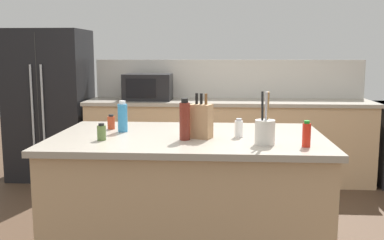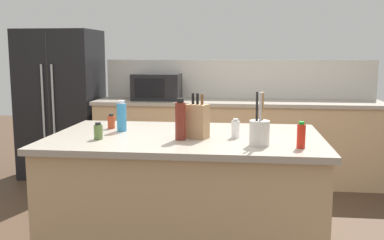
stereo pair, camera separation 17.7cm
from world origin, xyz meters
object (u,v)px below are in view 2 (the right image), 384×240
object	(u,v)px
dish_soap_bottle	(122,117)
spice_jar_oregano	(98,132)
vinegar_bottle	(180,120)
hot_sauce_bottle	(301,136)
microwave	(157,87)
knife_block	(197,121)
refrigerator	(62,103)
salt_shaker	(235,129)
utensil_crock	(259,132)
spice_jar_paprika	(111,122)

from	to	relation	value
dish_soap_bottle	spice_jar_oregano	xyz separation A→B (m)	(-0.07, -0.31, -0.05)
vinegar_bottle	hot_sauce_bottle	bearing A→B (deg)	-12.78
microwave	dish_soap_bottle	size ratio (longest dim) A/B	2.50
hot_sauce_bottle	microwave	bearing A→B (deg)	118.06
knife_block	hot_sauce_bottle	bearing A→B (deg)	-0.07
refrigerator	knife_block	xyz separation A→B (m)	(1.91, -2.34, 0.18)
microwave	salt_shaker	size ratio (longest dim) A/B	4.39
refrigerator	salt_shaker	xyz separation A→B (m)	(2.15, -2.30, 0.12)
hot_sauce_bottle	knife_block	bearing A→B (deg)	159.53
utensil_crock	spice_jar_oregano	bearing A→B (deg)	175.82
microwave	knife_block	world-z (taller)	microwave
utensil_crock	spice_jar_oregano	world-z (taller)	utensil_crock
spice_jar_paprika	salt_shaker	world-z (taller)	salt_shaker
microwave	dish_soap_bottle	world-z (taller)	microwave
refrigerator	vinegar_bottle	size ratio (longest dim) A/B	6.61
refrigerator	vinegar_bottle	xyz separation A→B (m)	(1.81, -2.41, 0.19)
microwave	knife_block	bearing A→B (deg)	-72.56
spice_jar_paprika	hot_sauce_bottle	bearing A→B (deg)	-22.50
salt_shaker	hot_sauce_bottle	world-z (taller)	hot_sauce_bottle
spice_jar_oregano	spice_jar_paprika	bearing A→B (deg)	95.49
microwave	salt_shaker	xyz separation A→B (m)	(0.96, -2.25, -0.09)
spice_jar_paprika	vinegar_bottle	world-z (taller)	vinegar_bottle
refrigerator	vinegar_bottle	world-z (taller)	refrigerator
refrigerator	knife_block	distance (m)	3.03
spice_jar_paprika	salt_shaker	xyz separation A→B (m)	(0.91, -0.25, 0.01)
utensil_crock	spice_jar_oregano	distance (m)	1.02
utensil_crock	spice_jar_paprika	size ratio (longest dim) A/B	3.00
utensil_crock	vinegar_bottle	distance (m)	0.51
refrigerator	vinegar_bottle	bearing A→B (deg)	-53.21
refrigerator	hot_sauce_bottle	bearing A→B (deg)	-45.52
microwave	knife_block	size ratio (longest dim) A/B	1.87
utensil_crock	vinegar_bottle	bearing A→B (deg)	166.75
vinegar_bottle	spice_jar_oregano	size ratio (longest dim) A/B	2.46
knife_block	vinegar_bottle	bearing A→B (deg)	-125.27
spice_jar_paprika	vinegar_bottle	bearing A→B (deg)	-33.29
knife_block	dish_soap_bottle	distance (m)	0.59
salt_shaker	hot_sauce_bottle	bearing A→B (deg)	-36.10
spice_jar_paprika	spice_jar_oregano	size ratio (longest dim) A/B	0.99
microwave	vinegar_bottle	bearing A→B (deg)	-75.31
spice_jar_oregano	refrigerator	bearing A→B (deg)	117.58
salt_shaker	dish_soap_bottle	distance (m)	0.82
microwave	salt_shaker	distance (m)	2.45
knife_block	hot_sauce_bottle	distance (m)	0.67
refrigerator	salt_shaker	world-z (taller)	refrigerator
salt_shaker	spice_jar_oregano	bearing A→B (deg)	-169.80
microwave	utensil_crock	xyz separation A→B (m)	(1.11, -2.48, -0.07)
spice_jar_oregano	microwave	bearing A→B (deg)	92.30
knife_block	utensil_crock	xyz separation A→B (m)	(0.39, -0.18, -0.03)
microwave	dish_soap_bottle	distance (m)	2.10
refrigerator	spice_jar_oregano	distance (m)	2.77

